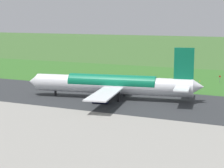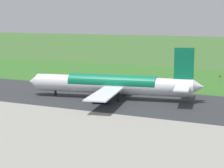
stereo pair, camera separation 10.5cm
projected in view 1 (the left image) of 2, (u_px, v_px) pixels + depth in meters
ground_plane at (115, 99)px, 118.51m from camera, size 800.00×800.00×0.00m
runway_asphalt at (115, 99)px, 118.50m from camera, size 600.00×34.49×0.06m
apron_concrete at (14, 145)px, 75.72m from camera, size 440.00×110.00×0.05m
grass_verge_foreground at (157, 80)px, 153.91m from camera, size 600.00×80.00×0.04m
airliner_main at (113, 85)px, 118.14m from camera, size 53.91×44.36×15.88m
no_stopping_sign at (220, 79)px, 147.03m from camera, size 0.60×0.10×2.79m
traffic_cone_orange at (200, 81)px, 150.39m from camera, size 0.40×0.40×0.55m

